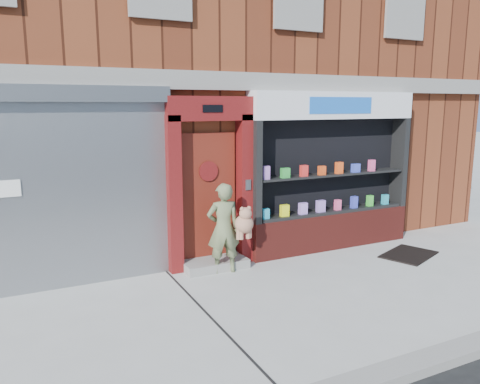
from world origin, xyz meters
TOP-DOWN VIEW (x-y plane):
  - ground at (0.00, 0.00)m, footprint 80.00×80.00m
  - curb at (0.00, -2.15)m, footprint 60.00×0.30m
  - building at (-0.00, 5.99)m, footprint 12.00×8.16m
  - shutter_bay at (-3.00, 1.93)m, footprint 3.10×0.30m
  - red_door_bay at (-0.75, 1.86)m, footprint 1.52×0.58m
  - pharmacy_bay at (1.75, 1.81)m, footprint 3.50×0.41m
  - woman at (-0.65, 1.44)m, footprint 0.78×0.50m
  - doormat at (2.77, 0.73)m, footprint 1.25×1.07m

SIDE VIEW (x-z plane):
  - ground at x=0.00m, z-range 0.00..0.00m
  - doormat at x=2.77m, z-range 0.00..0.03m
  - curb at x=0.00m, z-range 0.00..0.12m
  - woman at x=-0.65m, z-range 0.01..1.52m
  - pharmacy_bay at x=1.75m, z-range -0.13..2.87m
  - red_door_bay at x=-0.75m, z-range 0.01..2.91m
  - shutter_bay at x=-3.00m, z-range 0.20..3.24m
  - building at x=0.00m, z-range 0.00..8.00m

